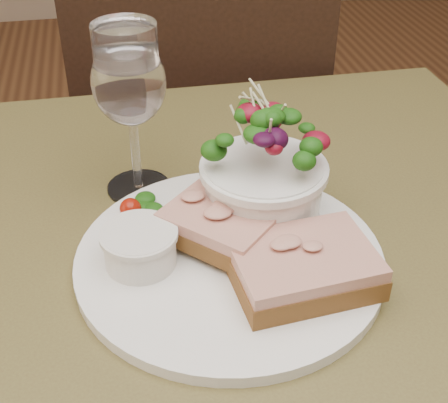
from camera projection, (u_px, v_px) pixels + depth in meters
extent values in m
cube|color=#4E4021|center=(224.00, 281.00, 0.60)|extent=(0.80, 0.80, 0.04)
cylinder|color=black|center=(370.00, 284.00, 1.15)|extent=(0.05, 0.05, 0.71)
cube|color=black|center=(205.00, 162.00, 1.32)|extent=(0.49, 0.49, 0.04)
cube|color=black|center=(201.00, 106.00, 1.03)|extent=(0.42, 0.12, 0.45)
cube|color=black|center=(207.00, 244.00, 1.45)|extent=(0.42, 0.42, 0.45)
cylinder|color=white|center=(229.00, 259.00, 0.59)|extent=(0.29, 0.29, 0.01)
cube|color=#442C12|center=(303.00, 272.00, 0.55)|extent=(0.13, 0.10, 0.02)
cube|color=beige|center=(304.00, 257.00, 0.54)|extent=(0.13, 0.10, 0.01)
cube|color=#442C12|center=(220.00, 230.00, 0.59)|extent=(0.12, 0.12, 0.02)
cube|color=beige|center=(220.00, 218.00, 0.58)|extent=(0.12, 0.12, 0.01)
cylinder|color=silver|center=(140.00, 247.00, 0.57)|extent=(0.07, 0.07, 0.04)
cylinder|color=olive|center=(139.00, 234.00, 0.56)|extent=(0.06, 0.06, 0.01)
cylinder|color=white|center=(263.00, 190.00, 0.62)|extent=(0.12, 0.12, 0.06)
ellipsoid|color=#123A0A|center=(265.00, 141.00, 0.59)|extent=(0.11, 0.11, 0.06)
ellipsoid|color=#123A0A|center=(145.00, 205.00, 0.64)|extent=(0.04, 0.04, 0.01)
sphere|color=maroon|center=(130.00, 209.00, 0.63)|extent=(0.02, 0.02, 0.02)
cylinder|color=white|center=(139.00, 187.00, 0.70)|extent=(0.07, 0.07, 0.00)
cylinder|color=white|center=(135.00, 151.00, 0.67)|extent=(0.01, 0.01, 0.09)
ellipsoid|color=white|center=(129.00, 82.00, 0.62)|extent=(0.08, 0.08, 0.09)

